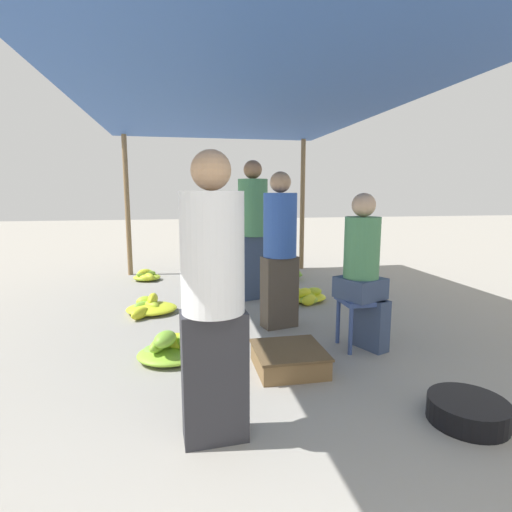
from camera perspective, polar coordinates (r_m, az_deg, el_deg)
canopy_post_back_left at (r=6.86m, az=-17.91°, el=6.77°), size 0.08×0.08×2.27m
canopy_post_back_right at (r=7.14m, az=6.64°, el=7.21°), size 0.08×0.08×2.27m
canopy_tarp at (r=4.26m, az=-1.80°, el=21.71°), size 3.37×5.82×0.04m
vendor_foreground at (r=2.12m, az=-6.14°, el=-5.72°), size 0.36×0.35×1.56m
stool at (r=3.61m, az=14.56°, el=-7.20°), size 0.34×0.34×0.45m
vendor_seated at (r=3.53m, az=15.11°, el=-1.76°), size 0.45×0.45×1.35m
basin_black at (r=2.83m, az=28.00°, el=-18.96°), size 0.46×0.46×0.14m
banana_pile_left_0 at (r=4.72m, az=-14.94°, el=-7.07°), size 0.57×0.60×0.21m
banana_pile_left_1 at (r=3.43m, az=-12.18°, el=-12.77°), size 0.54×0.52×0.27m
banana_pile_left_2 at (r=6.44m, az=-15.30°, el=-2.76°), size 0.42×0.51×0.19m
banana_pile_right_0 at (r=5.06m, az=7.18°, el=-5.73°), size 0.52×0.68×0.19m
banana_pile_right_1 at (r=6.33m, az=4.67°, el=-2.27°), size 0.46×0.47×0.34m
crate_near at (r=3.18m, az=4.74°, el=-14.43°), size 0.53×0.53×0.17m
shopper_walking_mid at (r=5.05m, az=-0.46°, el=4.00°), size 0.48×0.48×1.75m
shopper_walking_far at (r=3.96m, az=3.42°, el=1.12°), size 0.40×0.40×1.55m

